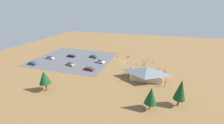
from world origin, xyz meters
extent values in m
plane|color=olive|center=(0.00, 0.00, 0.00)|extent=(160.00, 160.00, 0.00)
cube|color=#56565B|center=(27.56, 2.95, 0.03)|extent=(39.04, 33.71, 0.05)
cube|color=#C6B28E|center=(-10.83, 15.50, 1.33)|extent=(11.39, 6.11, 2.66)
pyramid|color=slate|center=(-10.83, 15.50, 3.76)|extent=(13.84, 8.57, 2.20)
cylinder|color=brown|center=(-17.57, 11.40, 1.33)|extent=(0.20, 0.20, 2.66)
cylinder|color=brown|center=(-4.10, 11.40, 1.33)|extent=(0.20, 0.20, 2.66)
cylinder|color=brown|center=(-17.57, 19.60, 1.33)|extent=(0.20, 0.20, 2.66)
cylinder|color=brown|center=(-4.10, 19.60, 1.33)|extent=(0.20, 0.20, 2.66)
cylinder|color=brown|center=(0.44, -7.30, 0.45)|extent=(0.60, 0.60, 0.90)
cylinder|color=#99999E|center=(5.24, -1.70, 1.10)|extent=(0.08, 0.08, 2.20)
cube|color=#1959B2|center=(5.24, -1.70, 1.90)|extent=(0.56, 0.04, 0.40)
cylinder|color=brown|center=(-20.72, 29.09, 1.09)|extent=(0.46, 0.46, 2.17)
cone|color=#14421E|center=(-20.72, 29.09, 5.12)|extent=(3.14, 3.14, 5.89)
cylinder|color=brown|center=(19.56, 33.31, 1.33)|extent=(0.48, 0.48, 2.66)
cone|color=#14421E|center=(19.56, 33.31, 4.81)|extent=(3.66, 3.66, 4.30)
cylinder|color=brown|center=(-13.35, 32.95, 0.98)|extent=(0.33, 0.33, 1.96)
cone|color=#14421E|center=(-13.35, 32.95, 4.27)|extent=(3.25, 3.25, 4.62)
torus|color=black|center=(-18.50, 7.02, 0.35)|extent=(0.54, 0.50, 0.70)
torus|color=black|center=(-17.76, 6.34, 0.35)|extent=(0.54, 0.50, 0.70)
cylinder|color=silver|center=(-18.13, 6.68, 0.46)|extent=(0.71, 0.65, 0.04)
cylinder|color=silver|center=(-18.27, 6.80, 0.55)|extent=(0.04, 0.04, 0.41)
cube|color=black|center=(-18.27, 6.80, 0.76)|extent=(0.20, 0.19, 0.05)
cylinder|color=silver|center=(-17.84, 6.41, 0.58)|extent=(0.04, 0.04, 0.47)
cylinder|color=black|center=(-17.84, 6.41, 0.82)|extent=(0.35, 0.37, 0.03)
torus|color=black|center=(-12.94, -3.19, 0.36)|extent=(0.26, 0.69, 0.71)
torus|color=black|center=(-13.26, -2.16, 0.36)|extent=(0.26, 0.69, 0.71)
cylinder|color=#722D9E|center=(-13.10, -2.68, 0.48)|extent=(0.34, 0.96, 0.04)
cylinder|color=#722D9E|center=(-13.04, -2.86, 0.56)|extent=(0.04, 0.04, 0.40)
cube|color=black|center=(-13.04, -2.86, 0.76)|extent=(0.14, 0.21, 0.05)
cylinder|color=#722D9E|center=(-13.23, -2.27, 0.61)|extent=(0.04, 0.04, 0.51)
cylinder|color=black|center=(-13.23, -2.27, 0.86)|extent=(0.47, 0.18, 0.03)
torus|color=black|center=(-5.99, 2.03, 0.36)|extent=(0.71, 0.19, 0.72)
torus|color=black|center=(-4.93, 2.26, 0.36)|extent=(0.71, 0.19, 0.72)
cylinder|color=#197A7F|center=(-5.46, 2.15, 0.48)|extent=(0.99, 0.25, 0.04)
cylinder|color=#197A7F|center=(-5.65, 2.10, 0.59)|extent=(0.04, 0.04, 0.46)
cube|color=black|center=(-5.65, 2.10, 0.81)|extent=(0.21, 0.12, 0.05)
cylinder|color=#197A7F|center=(-5.03, 2.24, 0.62)|extent=(0.04, 0.04, 0.52)
cylinder|color=black|center=(-5.03, 2.24, 0.88)|extent=(0.13, 0.48, 0.03)
torus|color=black|center=(-0.84, 1.23, 0.36)|extent=(0.09, 0.71, 0.71)
torus|color=black|center=(-0.77, 2.19, 0.36)|extent=(0.09, 0.71, 0.71)
cylinder|color=orange|center=(-0.80, 1.71, 0.47)|extent=(0.10, 0.89, 0.04)
cylinder|color=orange|center=(-0.81, 1.54, 0.57)|extent=(0.04, 0.04, 0.43)
cube|color=black|center=(-0.81, 1.54, 0.79)|extent=(0.09, 0.21, 0.05)
cylinder|color=orange|center=(-0.77, 2.10, 0.59)|extent=(0.04, 0.04, 0.48)
cylinder|color=black|center=(-0.77, 2.10, 0.83)|extent=(0.48, 0.07, 0.03)
torus|color=black|center=(-10.34, -4.21, 0.37)|extent=(0.18, 0.74, 0.75)
torus|color=black|center=(-10.14, -5.23, 0.37)|extent=(0.18, 0.74, 0.75)
cylinder|color=yellow|center=(-10.24, -4.72, 0.50)|extent=(0.22, 0.95, 0.04)
cylinder|color=yellow|center=(-10.28, -4.53, 0.58)|extent=(0.04, 0.04, 0.41)
cube|color=black|center=(-10.28, -4.53, 0.79)|extent=(0.12, 0.21, 0.05)
cylinder|color=yellow|center=(-10.16, -5.13, 0.61)|extent=(0.04, 0.04, 0.48)
cylinder|color=black|center=(-10.16, -5.13, 0.85)|extent=(0.48, 0.12, 0.03)
torus|color=black|center=(-15.68, 4.43, 0.38)|extent=(0.61, 0.51, 0.76)
torus|color=black|center=(-14.94, 5.04, 0.38)|extent=(0.61, 0.51, 0.76)
cylinder|color=#2347B7|center=(-15.31, 4.73, 0.50)|extent=(0.70, 0.59, 0.04)
cylinder|color=#2347B7|center=(-15.44, 4.62, 0.58)|extent=(0.04, 0.04, 0.40)
cube|color=black|center=(-15.44, 4.62, 0.78)|extent=(0.21, 0.19, 0.05)
cylinder|color=#2347B7|center=(-15.02, 4.97, 0.61)|extent=(0.04, 0.04, 0.46)
cylinder|color=black|center=(-15.02, 4.97, 0.84)|extent=(0.33, 0.39, 0.03)
torus|color=black|center=(-2.25, -0.59, 0.36)|extent=(0.06, 0.72, 0.72)
torus|color=black|center=(-2.27, 0.37, 0.36)|extent=(0.06, 0.72, 0.72)
cylinder|color=red|center=(-2.26, -0.11, 0.48)|extent=(0.06, 0.89, 0.04)
cylinder|color=red|center=(-2.26, -0.28, 0.58)|extent=(0.04, 0.04, 0.45)
cube|color=black|center=(-2.26, -0.28, 0.81)|extent=(0.08, 0.20, 0.05)
cylinder|color=red|center=(-2.27, 0.28, 0.60)|extent=(0.04, 0.04, 0.48)
cylinder|color=black|center=(-2.27, 0.28, 0.83)|extent=(0.48, 0.04, 0.03)
torus|color=black|center=(-8.17, -5.61, 0.32)|extent=(0.20, 0.64, 0.65)
torus|color=black|center=(-7.91, -4.65, 0.32)|extent=(0.20, 0.64, 0.65)
cylinder|color=#B7B7BC|center=(-8.04, -5.13, 0.43)|extent=(0.27, 0.89, 0.04)
cylinder|color=#B7B7BC|center=(-8.09, -5.31, 0.49)|extent=(0.04, 0.04, 0.34)
cube|color=black|center=(-8.09, -5.31, 0.66)|extent=(0.13, 0.21, 0.05)
cylinder|color=#B7B7BC|center=(-7.94, -4.75, 0.56)|extent=(0.04, 0.04, 0.47)
cylinder|color=black|center=(-7.94, -4.75, 0.79)|extent=(0.47, 0.15, 0.03)
cube|color=tan|center=(24.20, 11.87, 0.59)|extent=(4.53, 2.90, 0.64)
cube|color=#2D3842|center=(24.20, 11.87, 1.15)|extent=(2.70, 2.16, 0.49)
cylinder|color=black|center=(25.79, 12.17, 0.37)|extent=(0.68, 0.40, 0.64)
cylinder|color=black|center=(25.34, 10.72, 0.37)|extent=(0.68, 0.40, 0.64)
cylinder|color=black|center=(23.05, 13.01, 0.37)|extent=(0.68, 0.40, 0.64)
cylinder|color=black|center=(22.61, 11.56, 0.37)|extent=(0.68, 0.40, 0.64)
cube|color=#1E42B2|center=(41.85, 16.34, 0.62)|extent=(4.60, 2.14, 0.69)
cube|color=#2D3842|center=(41.85, 16.34, 1.20)|extent=(2.62, 1.77, 0.48)
cylinder|color=black|center=(43.43, 17.02, 0.37)|extent=(0.65, 0.27, 0.64)
cylinder|color=black|center=(43.31, 15.44, 0.37)|extent=(0.65, 0.27, 0.64)
cylinder|color=black|center=(40.39, 17.25, 0.37)|extent=(0.65, 0.27, 0.64)
cylinder|color=black|center=(40.27, 15.67, 0.37)|extent=(0.65, 0.27, 0.64)
cube|color=#1E6B3D|center=(18.30, -1.54, 0.55)|extent=(5.10, 3.01, 0.56)
cube|color=#2D3842|center=(18.30, -1.54, 1.12)|extent=(3.00, 2.27, 0.58)
cylinder|color=black|center=(20.08, -1.13, 0.37)|extent=(0.67, 0.37, 0.64)
cylinder|color=black|center=(19.66, -2.75, 0.37)|extent=(0.67, 0.37, 0.64)
cylinder|color=black|center=(16.93, -0.32, 0.37)|extent=(0.67, 0.37, 0.64)
cylinder|color=black|center=(16.52, -1.95, 0.37)|extent=(0.67, 0.37, 0.64)
cube|color=white|center=(12.05, 4.56, 0.60)|extent=(4.69, 2.95, 0.66)
cube|color=#2D3842|center=(12.05, 4.56, 1.16)|extent=(2.79, 2.22, 0.46)
cylinder|color=black|center=(13.70, 4.94, 0.37)|extent=(0.68, 0.39, 0.64)
cylinder|color=black|center=(13.26, 3.38, 0.37)|extent=(0.68, 0.39, 0.64)
cylinder|color=black|center=(10.85, 5.74, 0.37)|extent=(0.68, 0.39, 0.64)
cylinder|color=black|center=(10.41, 4.19, 0.37)|extent=(0.68, 0.39, 0.64)
cube|color=maroon|center=(13.30, 14.36, 0.56)|extent=(4.85, 2.43, 0.57)
cube|color=#2D3842|center=(13.30, 14.36, 1.12)|extent=(2.80, 1.91, 0.56)
cylinder|color=black|center=(14.97, 14.86, 0.37)|extent=(0.67, 0.32, 0.64)
cylinder|color=black|center=(14.74, 13.37, 0.37)|extent=(0.67, 0.32, 0.64)
cylinder|color=black|center=(11.86, 15.35, 0.37)|extent=(0.67, 0.32, 0.64)
cylinder|color=black|center=(11.63, 13.85, 0.37)|extent=(0.67, 0.32, 0.64)
cube|color=black|center=(30.60, 0.87, 0.57)|extent=(4.52, 2.18, 0.60)
cube|color=#2D3842|center=(30.60, 0.87, 1.15)|extent=(2.58, 1.80, 0.55)
cylinder|color=black|center=(32.15, 1.54, 0.37)|extent=(0.66, 0.27, 0.64)
cylinder|color=black|center=(32.01, -0.05, 0.37)|extent=(0.66, 0.27, 0.64)
cylinder|color=black|center=(29.18, 1.79, 0.37)|extent=(0.66, 0.27, 0.64)
cylinder|color=black|center=(29.04, 0.20, 0.37)|extent=(0.66, 0.27, 0.64)
cube|color=#BCBCC1|center=(39.60, 6.89, 0.59)|extent=(4.79, 2.33, 0.63)
cube|color=#2D3842|center=(39.60, 6.89, 1.15)|extent=(2.76, 1.86, 0.50)
cylinder|color=black|center=(41.25, 7.45, 0.37)|extent=(0.66, 0.30, 0.64)
cylinder|color=black|center=(41.05, 5.93, 0.37)|extent=(0.66, 0.30, 0.64)
cylinder|color=black|center=(38.15, 7.86, 0.37)|extent=(0.66, 0.30, 0.64)
cylinder|color=black|center=(37.95, 6.34, 0.37)|extent=(0.66, 0.30, 0.64)
cube|color=#2D3347|center=(-8.92, 2.09, 0.44)|extent=(0.39, 0.36, 0.88)
cylinder|color=black|center=(-8.92, 2.09, 1.20)|extent=(0.36, 0.36, 0.64)
sphere|color=tan|center=(-8.92, 2.09, 1.63)|extent=(0.24, 0.24, 0.24)
cube|color=#2D3347|center=(-4.38, 8.28, 0.43)|extent=(0.36, 0.39, 0.86)
cylinder|color=silver|center=(-4.38, 8.28, 1.20)|extent=(0.36, 0.36, 0.70)
sphere|color=tan|center=(-4.38, 8.28, 1.67)|extent=(0.24, 0.24, 0.24)
camera|label=1|loc=(-13.08, 66.26, 25.61)|focal=23.17mm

